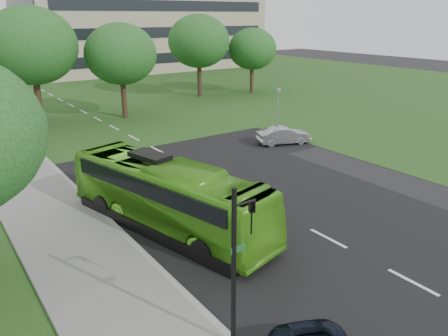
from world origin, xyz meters
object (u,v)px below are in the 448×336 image
tree_park_c (121,54)px  sedan (284,135)px  tree_park_d (199,41)px  bus (168,196)px  tree_park_b (31,46)px  traffic_light (238,257)px  tree_park_e (252,49)px  camera_pole (277,105)px

tree_park_c → sedan: bearing=-68.4°
tree_park_d → sedan: bearing=-105.5°
tree_park_d → bus: 34.12m
tree_park_b → sedan: 22.13m
sedan → traffic_light: (-15.48, -14.87, 2.26)m
tree_park_b → tree_park_e: (25.58, 2.55, -1.43)m
sedan → traffic_light: bearing=153.5°
tree_park_e → traffic_light: bearing=-129.2°
camera_pole → traffic_light: bearing=-144.1°
tree_park_c → traffic_light: tree_park_c is taller
tree_park_e → bus: 37.11m
bus → tree_park_c: bearing=57.6°
tree_park_e → bus: (-25.88, -26.33, -3.72)m
tree_park_b → sedan: (13.18, -16.72, -6.02)m
tree_park_c → tree_park_e: tree_park_c is taller
camera_pole → sedan: bearing=-131.4°
tree_park_b → bus: tree_park_b is taller
tree_park_c → tree_park_d: bearing=25.1°
tree_park_d → bus: bearing=-124.7°
tree_park_b → tree_park_d: bearing=12.0°
sedan → camera_pole: 3.42m
tree_park_c → camera_pole: (7.59, -12.69, -3.42)m
bus → camera_pole: 17.85m
tree_park_c → tree_park_e: 18.87m
sedan → tree_park_c: bearing=41.3°
tree_park_b → bus: bearing=-90.7°
tree_park_c → camera_pole: 15.18m
tree_park_c → tree_park_d: tree_park_d is taller
camera_pole → tree_park_d: bearing=67.5°
tree_park_c → camera_pole: size_ratio=2.33×
tree_park_e → bus: size_ratio=0.70×
tree_park_b → camera_pole: 20.92m
tree_park_e → sedan: tree_park_e is taller
sedan → tree_park_d: bearing=4.2°
tree_park_d → bus: (-19.22, -27.79, -4.74)m
tree_park_e → sedan: bearing=-122.7°
sedan → camera_pole: bearing=-12.1°
tree_park_d → camera_pole: 19.09m
tree_park_c → bus: bearing=-108.5°
tree_park_e → bus: tree_park_e is taller
tree_park_c → tree_park_e: bearing=12.4°
tree_park_d → tree_park_b: bearing=-168.0°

